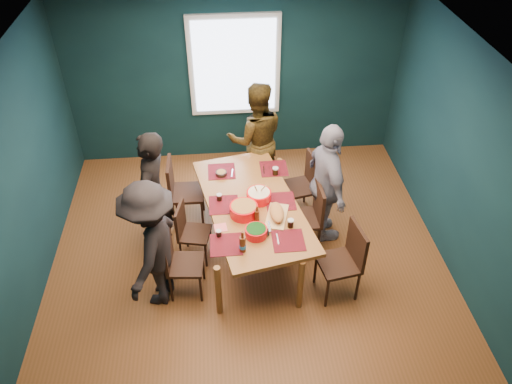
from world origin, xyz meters
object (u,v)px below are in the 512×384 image
cutting_board (277,213)px  person_near_left (152,246)px  chair_left_far (180,188)px  chair_left_mid (188,228)px  chair_right_far (305,181)px  dining_table (252,208)px  person_right (327,185)px  person_back (256,139)px  person_far_left (153,194)px  bowl_herbs (256,232)px  bowl_salad (244,210)px  chair_right_near (347,256)px  bowl_dumpling (259,195)px  chair_left_near (178,259)px  chair_right_mid (310,213)px

cutting_board → person_near_left: bearing=-149.2°
chair_left_far → chair_left_mid: 0.73m
chair_right_far → cutting_board: (-0.52, -0.99, 0.31)m
dining_table → person_right: 0.99m
chair_left_mid → chair_right_far: (1.59, 0.74, 0.07)m
dining_table → person_back: 1.35m
person_far_left → bowl_herbs: bearing=71.7°
bowl_salad → bowl_herbs: bearing=-73.2°
chair_right_near → chair_left_mid: bearing=148.1°
chair_right_far → bowl_dumpling: bearing=-150.0°
chair_left_near → person_right: bearing=28.6°
person_far_left → bowl_herbs: (1.20, -0.79, 0.00)m
person_far_left → cutting_board: person_far_left is taller
chair_left_far → bowl_herbs: 1.57m
chair_left_near → chair_right_mid: size_ratio=0.93×
dining_table → chair_left_near: chair_left_near is taller
person_far_left → person_near_left: bearing=17.9°
chair_right_far → chair_right_mid: (-0.05, -0.68, 0.02)m
person_near_left → chair_right_mid: bearing=126.1°
dining_table → chair_left_near: bearing=-158.8°
chair_left_mid → bowl_salad: size_ratio=2.46×
chair_right_mid → dining_table: bearing=-179.6°
chair_right_far → bowl_salad: 1.32m
chair_left_near → chair_right_mid: chair_right_mid is taller
chair_left_mid → bowl_salad: bowl_salad is taller
cutting_board → person_right: bearing=51.0°
chair_left_near → bowl_herbs: 0.97m
bowl_salad → person_far_left: bearing=159.0°
chair_right_near → bowl_salad: chair_right_near is taller
chair_right_mid → bowl_herbs: (-0.74, -0.60, 0.30)m
chair_left_mid → person_right: bearing=20.4°
chair_right_mid → bowl_dumpling: 0.72m
person_right → bowl_salad: 1.15m
chair_right_far → chair_right_mid: size_ratio=0.97×
person_far_left → person_back: size_ratio=0.99×
chair_left_mid → cutting_board: bearing=-0.4°
chair_right_far → bowl_herbs: chair_right_far is taller
chair_left_mid → chair_right_far: bearing=37.5°
dining_table → person_right: size_ratio=1.34×
chair_right_far → person_right: bearing=-83.6°
dining_table → chair_right_near: chair_right_near is taller
chair_right_near → cutting_board: size_ratio=1.68×
chair_left_far → chair_left_mid: bearing=-79.4°
bowl_salad → bowl_herbs: bowl_salad is taller
chair_right_far → chair_right_near: (0.23, -1.47, 0.03)m
bowl_salad → chair_left_mid: bearing=166.6°
person_far_left → person_right: bearing=104.8°
person_right → bowl_salad: size_ratio=5.09×
chair_right_far → bowl_salad: bowl_salad is taller
chair_right_near → bowl_herbs: size_ratio=3.86×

